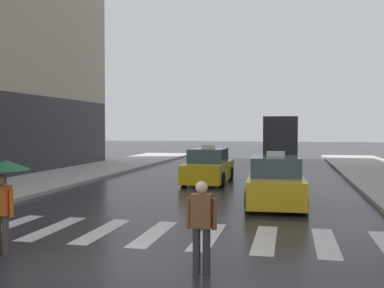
{
  "coord_description": "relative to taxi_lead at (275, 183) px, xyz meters",
  "views": [
    {
      "loc": [
        3.25,
        -7.46,
        2.58
      ],
      "look_at": [
        -0.13,
        8.0,
        2.02
      ],
      "focal_mm": 42.05,
      "sensor_mm": 36.0,
      "label": 1
    }
  ],
  "objects": [
    {
      "name": "taxi_second",
      "position": [
        -3.28,
        5.4,
        0.0
      ],
      "size": [
        1.97,
        4.56,
        1.8
      ],
      "color": "yellow",
      "rests_on": "ground"
    },
    {
      "name": "ground_plane",
      "position": [
        -2.77,
        -7.95,
        -0.72
      ],
      "size": [
        160.0,
        160.0,
        0.0
      ],
      "primitive_type": "plane",
      "color": "#26262B"
    },
    {
      "name": "crosswalk_markings",
      "position": [
        -2.77,
        -4.95,
        -0.72
      ],
      "size": [
        11.3,
        2.8,
        0.01
      ],
      "color": "silver",
      "rests_on": "ground"
    },
    {
      "name": "pedestrian_plain_coat",
      "position": [
        -1.04,
        -7.65,
        0.21
      ],
      "size": [
        0.55,
        0.24,
        1.65
      ],
      "color": "#333338",
      "rests_on": "ground"
    },
    {
      "name": "box_truck",
      "position": [
        -0.24,
        17.36,
        1.13
      ],
      "size": [
        2.42,
        7.59,
        3.35
      ],
      "color": "#2D2D2D",
      "rests_on": "ground"
    },
    {
      "name": "pedestrian_with_umbrella",
      "position": [
        -5.16,
        -7.4,
        0.79
      ],
      "size": [
        0.96,
        0.96,
        1.94
      ],
      "color": "#473D33",
      "rests_on": "ground"
    },
    {
      "name": "taxi_lead",
      "position": [
        0.0,
        0.0,
        0.0
      ],
      "size": [
        2.1,
        4.62,
        1.8
      ],
      "color": "gold",
      "rests_on": "ground"
    }
  ]
}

